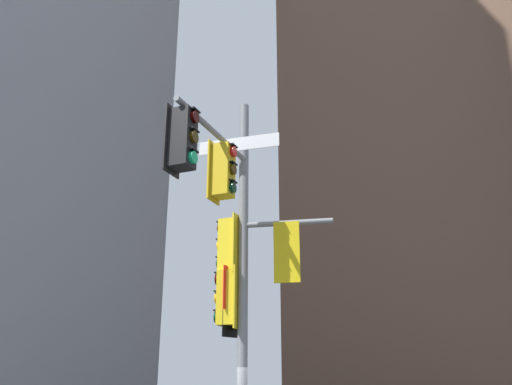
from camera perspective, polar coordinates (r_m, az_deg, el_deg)
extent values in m
cube|color=brown|center=(42.87, 16.65, 11.46)|extent=(16.59, 16.59, 47.46)
cylinder|color=gray|center=(10.11, -1.41, -10.36)|extent=(0.19, 0.19, 7.70)
cylinder|color=gray|center=(9.74, -4.46, 6.38)|extent=(0.19, 2.69, 0.10)
cylinder|color=gray|center=(10.23, 3.36, -3.25)|extent=(1.71, 0.38, 0.10)
cube|color=gold|center=(9.91, -4.50, 2.13)|extent=(0.05, 0.48, 1.14)
cube|color=gold|center=(9.83, -3.50, 2.29)|extent=(0.35, 0.35, 1.00)
cylinder|color=red|center=(9.88, -2.41, 4.34)|extent=(0.07, 0.20, 0.20)
cube|color=black|center=(9.93, -2.37, 4.98)|extent=(0.08, 0.22, 0.02)
cylinder|color=#3C2C06|center=(9.75, -2.44, 2.46)|extent=(0.07, 0.20, 0.20)
cube|color=black|center=(9.79, -2.40, 3.11)|extent=(0.08, 0.22, 0.02)
cylinder|color=#06311C|center=(9.62, -2.47, 0.52)|extent=(0.07, 0.20, 0.20)
cube|color=black|center=(9.66, -2.43, 1.20)|extent=(0.08, 0.22, 0.02)
cube|color=black|center=(8.72, -8.85, 5.43)|extent=(0.05, 0.48, 1.14)
cube|color=black|center=(8.63, -7.76, 5.64)|extent=(0.35, 0.35, 1.00)
cylinder|color=#360605|center=(8.70, -6.50, 7.96)|extent=(0.07, 0.20, 0.20)
cube|color=black|center=(8.75, -6.43, 8.66)|extent=(0.08, 0.22, 0.02)
cylinder|color=#3C2C06|center=(8.54, -6.59, 5.87)|extent=(0.07, 0.20, 0.20)
cube|color=black|center=(8.59, -6.52, 6.60)|extent=(0.08, 0.22, 0.02)
cylinder|color=#19C672|center=(8.40, -6.68, 3.72)|extent=(0.07, 0.20, 0.20)
cube|color=black|center=(8.45, -6.61, 4.47)|extent=(0.08, 0.22, 0.02)
cube|color=yellow|center=(9.90, 3.27, -6.28)|extent=(0.48, 0.11, 1.14)
cube|color=yellow|center=(10.08, 3.43, -6.52)|extent=(0.39, 0.39, 1.00)
cylinder|color=#360605|center=(10.36, 3.55, -4.88)|extent=(0.21, 0.09, 0.20)
cube|color=black|center=(10.40, 3.54, -4.25)|extent=(0.23, 0.11, 0.02)
cylinder|color=yellow|center=(10.28, 3.59, -6.77)|extent=(0.21, 0.09, 0.20)
cube|color=black|center=(10.31, 3.58, -6.12)|extent=(0.23, 0.11, 0.02)
cylinder|color=#06311C|center=(10.20, 3.63, -8.68)|extent=(0.21, 0.09, 0.20)
cube|color=black|center=(10.23, 3.62, -8.03)|extent=(0.23, 0.11, 0.02)
cube|color=yellow|center=(10.12, -1.99, -11.06)|extent=(0.09, 0.48, 1.14)
cube|color=yellow|center=(10.17, -3.04, -11.09)|extent=(0.38, 0.38, 1.00)
cylinder|color=#360605|center=(10.28, -4.09, -9.19)|extent=(0.08, 0.21, 0.20)
cube|color=black|center=(10.31, -4.11, -8.53)|extent=(0.10, 0.23, 0.02)
cylinder|color=yellow|center=(10.23, -4.14, -11.12)|extent=(0.08, 0.21, 0.20)
cube|color=black|center=(10.25, -4.15, -10.46)|extent=(0.10, 0.23, 0.02)
cylinder|color=#06311C|center=(10.18, -4.19, -13.07)|extent=(0.08, 0.21, 0.20)
cube|color=black|center=(10.20, -4.20, -12.40)|extent=(0.10, 0.23, 0.02)
cube|color=yellow|center=(10.33, -1.89, -5.50)|extent=(0.05, 0.48, 1.14)
cube|color=yellow|center=(10.41, -2.84, -5.60)|extent=(0.36, 0.36, 1.00)
cylinder|color=#360605|center=(10.59, -3.79, -3.85)|extent=(0.07, 0.20, 0.20)
cube|color=black|center=(10.62, -3.80, -3.23)|extent=(0.08, 0.22, 0.02)
cylinder|color=yellow|center=(10.50, -3.83, -5.69)|extent=(0.07, 0.20, 0.20)
cube|color=black|center=(10.53, -3.85, -5.06)|extent=(0.08, 0.22, 0.02)
cylinder|color=#06311C|center=(10.42, -3.87, -7.56)|extent=(0.07, 0.20, 0.20)
cube|color=black|center=(10.45, -3.89, -6.92)|extent=(0.08, 0.22, 0.02)
cube|color=white|center=(10.61, -1.87, 5.15)|extent=(1.65, 0.13, 0.28)
cube|color=#19479E|center=(10.61, -1.87, 5.15)|extent=(1.61, 0.12, 0.24)
cube|color=red|center=(10.23, -2.46, -10.17)|extent=(0.13, 0.63, 0.80)
cube|color=white|center=(10.23, -2.46, -10.17)|extent=(0.12, 0.59, 0.76)
cube|color=black|center=(10.19, -2.38, -13.11)|extent=(0.22, 0.57, 0.72)
cube|color=white|center=(10.19, -2.38, -13.11)|extent=(0.20, 0.53, 0.68)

